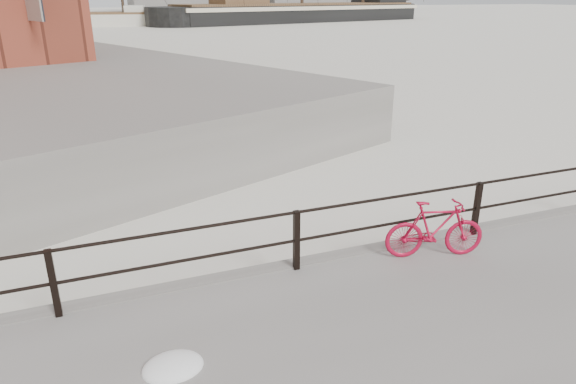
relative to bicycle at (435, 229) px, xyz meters
name	(u,v)px	position (x,y,z in m)	size (l,w,h in m)	color
bicycle	(435,229)	(0.00, 0.00, 0.00)	(1.65, 0.25, 0.99)	#AC0B2B
barque_black	(302,22)	(31.54, 80.29, -0.85)	(62.39, 20.42, 35.14)	black
schooner_mid	(85,26)	(-3.95, 79.82, -0.85)	(25.63, 10.84, 18.73)	beige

